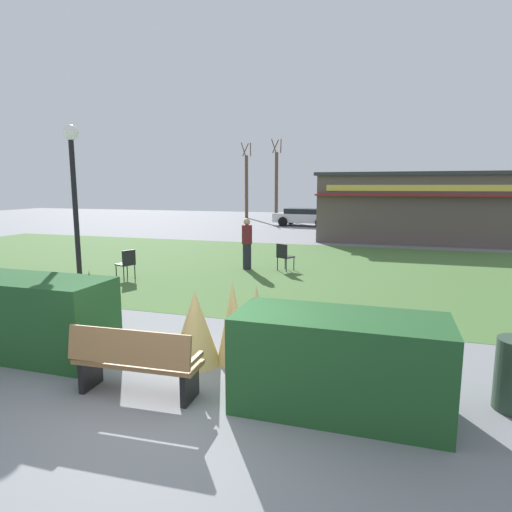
# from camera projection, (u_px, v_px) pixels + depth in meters

# --- Properties ---
(ground_plane) EXTENTS (80.00, 80.00, 0.00)m
(ground_plane) POSITION_uv_depth(u_px,v_px,m) (180.00, 409.00, 5.39)
(ground_plane) COLOR slate
(lawn_patch) EXTENTS (36.00, 12.00, 0.01)m
(lawn_patch) POSITION_uv_depth(u_px,v_px,m) (313.00, 269.00, 14.45)
(lawn_patch) COLOR #446B33
(lawn_patch) RESTS_ON ground_plane
(park_bench) EXTENTS (1.72, 0.60, 0.95)m
(park_bench) POSITION_uv_depth(u_px,v_px,m) (135.00, 361.00, 5.65)
(park_bench) COLOR olive
(park_bench) RESTS_ON ground_plane
(hedge_left) EXTENTS (2.63, 1.10, 1.28)m
(hedge_left) POSITION_uv_depth(u_px,v_px,m) (32.00, 317.00, 7.04)
(hedge_left) COLOR #1E4C23
(hedge_left) RESTS_ON ground_plane
(hedge_right) EXTENTS (2.55, 1.10, 1.20)m
(hedge_right) POSITION_uv_depth(u_px,v_px,m) (339.00, 363.00, 5.30)
(hedge_right) COLOR #1E4C23
(hedge_right) RESTS_ON ground_plane
(ornamental_grass_behind_left) EXTENTS (0.78, 0.78, 1.16)m
(ornamental_grass_behind_left) POSITION_uv_depth(u_px,v_px,m) (195.00, 327.00, 6.70)
(ornamental_grass_behind_left) COLOR tan
(ornamental_grass_behind_left) RESTS_ON ground_plane
(ornamental_grass_behind_right) EXTENTS (0.51, 0.51, 1.30)m
(ornamental_grass_behind_right) POSITION_uv_depth(u_px,v_px,m) (233.00, 322.00, 6.73)
(ornamental_grass_behind_right) COLOR tan
(ornamental_grass_behind_right) RESTS_ON ground_plane
(ornamental_grass_behind_center) EXTENTS (0.59, 0.59, 1.31)m
(ornamental_grass_behind_center) POSITION_uv_depth(u_px,v_px,m) (256.00, 328.00, 6.44)
(ornamental_grass_behind_center) COLOR tan
(ornamental_grass_behind_center) RESTS_ON ground_plane
(ornamental_grass_behind_far) EXTENTS (0.69, 0.69, 1.35)m
(ornamental_grass_behind_far) POSITION_uv_depth(u_px,v_px,m) (91.00, 309.00, 7.36)
(ornamental_grass_behind_far) COLOR tan
(ornamental_grass_behind_far) RESTS_ON ground_plane
(lamppost_mid) EXTENTS (0.36, 0.36, 4.13)m
(lamppost_mid) POSITION_uv_depth(u_px,v_px,m) (74.00, 192.00, 10.24)
(lamppost_mid) COLOR black
(lamppost_mid) RESTS_ON ground_plane
(food_kiosk) EXTENTS (9.44, 4.60, 3.39)m
(food_kiosk) POSITION_uv_depth(u_px,v_px,m) (414.00, 207.00, 21.70)
(food_kiosk) COLOR #594C47
(food_kiosk) RESTS_ON ground_plane
(cafe_chair_west) EXTENTS (0.59, 0.59, 0.89)m
(cafe_chair_west) POSITION_uv_depth(u_px,v_px,m) (284.00, 255.00, 14.11)
(cafe_chair_west) COLOR black
(cafe_chair_west) RESTS_ON ground_plane
(cafe_chair_east) EXTENTS (0.57, 0.57, 0.89)m
(cafe_chair_east) POSITION_uv_depth(u_px,v_px,m) (127.00, 262.00, 12.78)
(cafe_chair_east) COLOR black
(cafe_chair_east) RESTS_ON ground_plane
(person_strolling) EXTENTS (0.34, 0.34, 1.69)m
(person_strolling) POSITION_uv_depth(u_px,v_px,m) (247.00, 243.00, 14.35)
(person_strolling) COLOR #23232D
(person_strolling) RESTS_ON ground_plane
(parked_car_west_slot) EXTENTS (4.33, 2.32, 1.20)m
(parked_car_west_slot) POSITION_uv_depth(u_px,v_px,m) (304.00, 217.00, 30.20)
(parked_car_west_slot) COLOR silver
(parked_car_west_slot) RESTS_ON ground_plane
(parked_car_center_slot) EXTENTS (4.28, 2.20, 1.20)m
(parked_car_center_slot) POSITION_uv_depth(u_px,v_px,m) (376.00, 218.00, 28.79)
(parked_car_center_slot) COLOR navy
(parked_car_center_slot) RESTS_ON ground_plane
(tree_left_bg) EXTENTS (0.91, 0.96, 6.38)m
(tree_left_bg) POSITION_uv_depth(u_px,v_px,m) (247.00, 185.00, 37.47)
(tree_left_bg) COLOR brown
(tree_left_bg) RESTS_ON ground_plane
(tree_right_bg) EXTENTS (0.91, 0.96, 6.59)m
(tree_right_bg) POSITION_uv_depth(u_px,v_px,m) (276.00, 184.00, 36.55)
(tree_right_bg) COLOR brown
(tree_right_bg) RESTS_ON ground_plane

